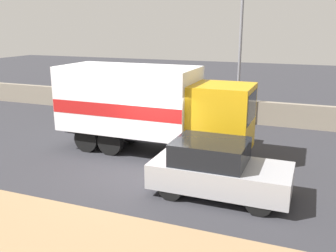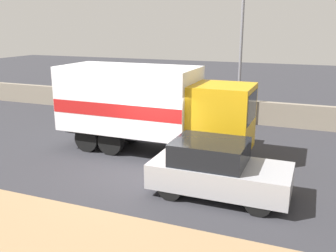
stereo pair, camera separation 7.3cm
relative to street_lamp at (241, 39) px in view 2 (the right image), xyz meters
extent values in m
plane|color=#2D2D33|center=(-1.67, -6.91, -4.23)|extent=(80.00, 80.00, 0.00)
cube|color=gray|center=(-1.67, 0.87, -3.64)|extent=(60.00, 0.35, 1.17)
cylinder|color=slate|center=(0.00, 0.00, -0.68)|extent=(0.14, 0.14, 7.09)
cube|color=gold|center=(0.42, -5.07, -2.58)|extent=(2.11, 2.10, 2.38)
cube|color=black|center=(1.46, -5.07, -2.10)|extent=(0.06, 1.79, 1.05)
cube|color=#2D2D33|center=(-3.29, -5.07, -3.50)|extent=(5.31, 1.39, 0.25)
cube|color=white|center=(-3.29, -5.07, -2.13)|extent=(5.31, 2.53, 2.48)
cube|color=red|center=(-3.29, -5.07, -2.37)|extent=(5.29, 2.55, 0.50)
cylinder|color=black|center=(0.42, -4.19, -3.72)|extent=(1.00, 0.28, 1.00)
cylinder|color=black|center=(0.42, -5.95, -3.72)|extent=(1.00, 0.28, 1.00)
cylinder|color=black|center=(-4.75, -4.19, -3.72)|extent=(1.00, 0.28, 1.00)
cylinder|color=black|center=(-4.75, -5.95, -3.72)|extent=(1.00, 0.28, 1.00)
cylinder|color=black|center=(-3.69, -4.19, -3.72)|extent=(1.00, 0.28, 1.00)
cylinder|color=black|center=(-3.69, -5.95, -3.72)|extent=(1.00, 0.28, 1.00)
cube|color=#9E9EA3|center=(1.11, -7.92, -3.59)|extent=(4.01, 1.85, 0.73)
cube|color=black|center=(0.79, -7.92, -2.90)|extent=(2.09, 1.70, 0.65)
cylinder|color=black|center=(2.36, -7.12, -3.87)|extent=(0.72, 0.20, 0.72)
cylinder|color=black|center=(2.36, -8.73, -3.87)|extent=(0.72, 0.20, 0.72)
cylinder|color=black|center=(-0.13, -7.12, -3.87)|extent=(0.72, 0.20, 0.72)
cylinder|color=black|center=(-0.13, -8.73, -3.87)|extent=(0.72, 0.20, 0.72)
camera|label=1|loc=(3.41, -17.91, 0.64)|focal=40.00mm
camera|label=2|loc=(3.48, -17.89, 0.64)|focal=40.00mm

